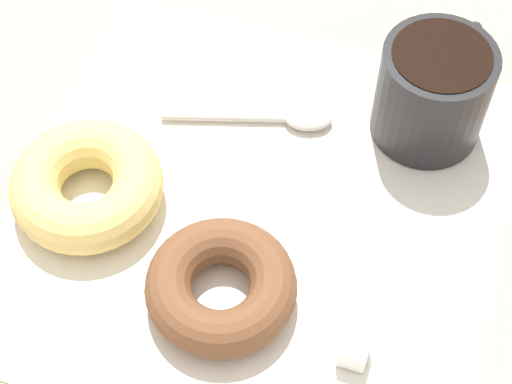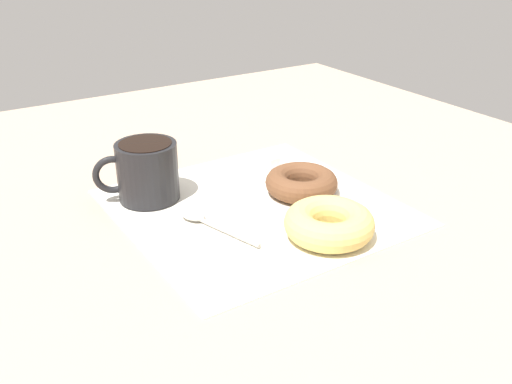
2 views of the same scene
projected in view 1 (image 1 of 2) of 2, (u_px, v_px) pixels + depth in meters
ground_plane at (290, 210)px, 61.65cm from camera, size 120.00×120.00×2.00cm
napkin at (256, 209)px, 60.34cm from camera, size 34.10×34.10×0.30cm
coffee_cup at (434, 89)px, 60.95cm from camera, size 10.97×8.10×7.87cm
donut_near_cup at (87, 185)px, 59.13cm from camera, size 10.70×10.70×3.55cm
donut_far at (221, 286)px, 55.05cm from camera, size 9.89×9.89×3.10cm
spoon at (285, 118)px, 64.18cm from camera, size 5.06×12.79×0.90cm
sugar_cube at (354, 351)px, 53.25cm from camera, size 1.81×1.81×1.81cm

